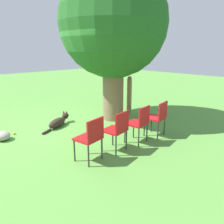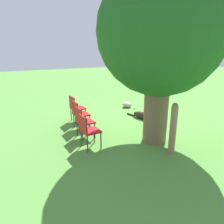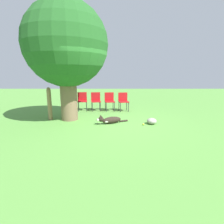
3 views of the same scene
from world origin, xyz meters
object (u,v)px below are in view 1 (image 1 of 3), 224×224
Objects in this scene: fence_post at (129,95)px; red_chair_2 at (139,122)px; dog at (59,122)px; tennis_ball at (14,133)px; red_chair_0 at (91,136)px; oak_tree at (113,25)px; red_chair_3 at (158,116)px; red_chair_1 at (117,128)px.

red_chair_2 is at bearing -42.82° from fence_post.
tennis_ball is (-0.22, -1.16, -0.09)m from dog.
red_chair_2 is at bearing -103.22° from red_chair_0.
dog is 2.32m from red_chair_0.
oak_tree is 2.83m from red_chair_3.
tennis_ball is (-2.47, -1.21, -0.48)m from red_chair_1.
red_chair_3 is at bearing -103.22° from red_chair_1.
dog is at bearing -24.88° from red_chair_0.
oak_tree reaches higher than fence_post.
red_chair_2 is (1.74, -1.61, -0.11)m from fence_post.
red_chair_0 reaches higher than tennis_ball.
dog is (-0.57, -1.57, -2.59)m from oak_tree.
fence_post reaches higher than red_chair_2.
red_chair_2 is at bearing 76.78° from red_chair_3.
oak_tree is 4.90× the size of red_chair_3.
red_chair_2 is 1.00× the size of red_chair_3.
red_chair_1 is 0.66m from red_chair_2.
red_chair_1 and red_chair_3 have the same top height.
fence_post is 2.83m from red_chair_1.
red_chair_3 is at bearing -103.22° from red_chair_0.
red_chair_0 is at bearing -130.95° from dog.
red_chair_0 is at bearing 76.78° from red_chair_3.
dog is 1.29× the size of red_chair_2.
red_chair_3 is at bearing -103.22° from red_chair_2.
red_chair_0 is (1.65, -2.93, -0.11)m from fence_post.
dog is at bearing 79.26° from tennis_ball.
red_chair_3 is (1.78, -0.95, -0.11)m from fence_post.
red_chair_1 is (0.04, 0.66, 0.00)m from red_chair_0.
fence_post reaches higher than red_chair_0.
red_chair_0 is 1.98m from red_chair_3.
red_chair_1 is (2.25, 0.05, 0.39)m from dog.
oak_tree is 4.90× the size of red_chair_2.
tennis_ball is (-0.77, -3.47, -0.60)m from fence_post.
red_chair_0 is 12.82× the size of tennis_ball.
red_chair_2 is (1.73, -0.86, -2.20)m from oak_tree.
red_chair_2 is 12.82× the size of tennis_ball.
tennis_ball is at bearing 16.61° from red_chair_1.
fence_post is 3.36m from red_chair_0.
oak_tree is at bearing -16.02° from red_chair_3.
fence_post is 18.36× the size of tennis_ball.
red_chair_0 is 1.00× the size of red_chair_1.
red_chair_3 is 3.62m from tennis_ball.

